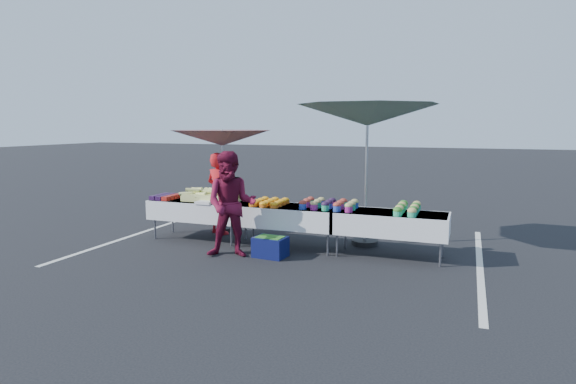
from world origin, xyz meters
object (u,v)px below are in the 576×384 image
(vendor, at_px, (219,193))
(customer, at_px, (231,205))
(table_left, at_px, (200,209))
(storage_bin, at_px, (270,246))
(umbrella_left, at_px, (222,139))
(umbrella_right, at_px, (368,116))
(table_center, at_px, (288,215))
(table_right, at_px, (390,222))

(vendor, bearing_deg, customer, 143.90)
(table_left, bearing_deg, storage_bin, -21.53)
(umbrella_left, relative_size, umbrella_right, 0.70)
(customer, bearing_deg, umbrella_right, 21.48)
(vendor, bearing_deg, umbrella_right, -159.11)
(umbrella_left, bearing_deg, storage_bin, -41.75)
(vendor, bearing_deg, umbrella_left, -63.12)
(table_center, xyz_separation_m, vendor, (-1.68, 0.55, 0.23))
(table_left, relative_size, customer, 1.06)
(table_center, distance_m, vendor, 1.79)
(vendor, relative_size, umbrella_left, 0.72)
(vendor, height_order, customer, customer)
(umbrella_right, distance_m, storage_bin, 2.86)
(table_center, distance_m, umbrella_right, 2.25)
(table_right, xyz_separation_m, vendor, (-3.48, 0.55, 0.23))
(umbrella_left, distance_m, umbrella_right, 3.00)
(customer, relative_size, umbrella_left, 0.78)
(table_center, height_order, customer, customer)
(table_left, relative_size, vendor, 1.14)
(table_center, xyz_separation_m, umbrella_left, (-1.72, 0.80, 1.31))
(umbrella_right, bearing_deg, vendor, -177.69)
(table_right, bearing_deg, umbrella_left, 167.20)
(umbrella_right, bearing_deg, table_right, -50.46)
(customer, bearing_deg, table_right, 2.15)
(table_center, distance_m, storage_bin, 0.80)
(table_center, relative_size, storage_bin, 3.33)
(vendor, xyz_separation_m, customer, (1.02, -1.44, 0.06))
(storage_bin, bearing_deg, table_right, 25.83)
(table_center, height_order, vendor, vendor)
(table_right, relative_size, umbrella_left, 0.83)
(umbrella_left, bearing_deg, customer, -57.97)
(table_left, bearing_deg, table_center, 0.00)
(vendor, distance_m, umbrella_right, 3.30)
(table_center, height_order, umbrella_left, umbrella_left)
(storage_bin, bearing_deg, umbrella_right, 51.64)
(table_right, distance_m, customer, 2.64)
(vendor, distance_m, storage_bin, 2.15)
(vendor, relative_size, customer, 0.93)
(table_right, bearing_deg, table_center, 180.00)
(table_center, height_order, storage_bin, table_center)
(vendor, relative_size, umbrella_right, 0.51)
(table_right, bearing_deg, umbrella_right, 129.54)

